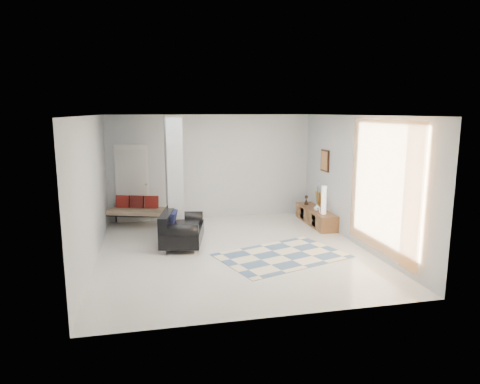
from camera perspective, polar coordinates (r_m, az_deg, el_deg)
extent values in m
plane|color=beige|center=(9.04, -0.89, -7.87)|extent=(6.00, 6.00, 0.00)
plane|color=white|center=(8.57, -0.94, 10.17)|extent=(6.00, 6.00, 0.00)
plane|color=silver|center=(11.62, -3.82, 3.35)|extent=(6.00, 0.00, 6.00)
plane|color=silver|center=(5.85, 4.88, -3.95)|extent=(6.00, 0.00, 6.00)
plane|color=silver|center=(8.60, -19.18, 0.20)|extent=(0.00, 6.00, 6.00)
plane|color=silver|center=(9.62, 15.38, 1.46)|extent=(0.00, 6.00, 6.00)
cube|color=#B3B8BB|center=(10.13, -8.82, 2.17)|extent=(0.35, 1.20, 2.80)
cube|color=silver|center=(11.53, -14.15, 1.08)|extent=(0.85, 0.06, 2.04)
plane|color=#F1933F|center=(8.58, 18.44, 0.56)|extent=(0.00, 2.55, 2.55)
cube|color=#32190D|center=(11.09, 11.26, 4.12)|extent=(0.04, 0.45, 0.55)
cube|color=brown|center=(11.27, 10.06, -3.24)|extent=(0.45, 1.85, 0.40)
cube|color=#32190D|center=(10.82, 9.82, -3.81)|extent=(0.02, 0.25, 0.28)
cube|color=#32190D|center=(11.56, 8.30, -2.83)|extent=(0.02, 0.25, 0.28)
cube|color=#C68A3A|center=(11.48, 10.47, -0.95)|extent=(0.09, 0.32, 0.40)
cube|color=silver|center=(10.80, 10.43, -2.43)|extent=(0.04, 0.10, 0.12)
cylinder|color=silver|center=(9.00, -10.08, -7.78)|extent=(0.05, 0.05, 0.10)
cylinder|color=silver|center=(10.08, -9.01, -5.74)|extent=(0.05, 0.05, 0.10)
cylinder|color=silver|center=(8.92, -6.04, -7.85)|extent=(0.05, 0.05, 0.10)
cylinder|color=silver|center=(10.01, -5.42, -5.77)|extent=(0.05, 0.05, 0.10)
cube|color=black|center=(9.44, -7.65, -5.57)|extent=(1.09, 1.52, 0.30)
cube|color=black|center=(9.40, -9.61, -3.62)|extent=(0.48, 1.40, 0.36)
cylinder|color=black|center=(8.83, -8.14, -5.17)|extent=(0.83, 0.43, 0.28)
cylinder|color=black|center=(9.93, -7.28, -3.38)|extent=(0.83, 0.43, 0.28)
cube|color=black|center=(9.38, -8.89, -3.50)|extent=(0.24, 0.53, 0.31)
cylinder|color=black|center=(11.17, -17.46, -3.69)|extent=(0.04, 0.04, 0.40)
cylinder|color=black|center=(10.65, -9.47, -4.03)|extent=(0.04, 0.04, 0.40)
cylinder|color=black|center=(11.76, -16.22, -2.92)|extent=(0.04, 0.04, 0.40)
cylinder|color=black|center=(11.27, -8.61, -3.19)|extent=(0.04, 0.04, 0.40)
cube|color=#BCAE89|center=(11.14, -13.05, -2.55)|extent=(1.75, 1.14, 0.12)
cube|color=maroon|center=(11.41, -15.34, -1.22)|extent=(0.37, 0.26, 0.33)
cube|color=maroon|center=(11.28, -13.55, -1.27)|extent=(0.37, 0.26, 0.33)
cube|color=maroon|center=(11.16, -11.71, -1.32)|extent=(0.37, 0.26, 0.33)
cube|color=beige|center=(8.79, 5.61, -8.44)|extent=(2.84, 2.33, 0.01)
cylinder|color=silver|center=(10.67, 11.12, -1.06)|extent=(0.13, 0.13, 0.69)
imported|color=white|center=(11.01, 10.24, -2.04)|extent=(0.19, 0.19, 0.17)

